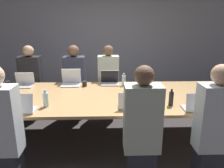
# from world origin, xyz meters

# --- Properties ---
(ground_plane) EXTENTS (24.00, 24.00, 0.00)m
(ground_plane) POSITION_xyz_m (0.00, 0.00, 0.00)
(ground_plane) COLOR #383333
(curtain_wall) EXTENTS (12.00, 0.06, 2.80)m
(curtain_wall) POSITION_xyz_m (0.00, 2.55, 1.40)
(curtain_wall) COLOR #9999A3
(curtain_wall) RESTS_ON ground_plane
(conference_table) EXTENTS (4.35, 1.52, 0.75)m
(conference_table) POSITION_xyz_m (0.00, 0.00, 0.71)
(conference_table) COLOR tan
(conference_table) RESTS_ON ground_plane
(laptop_near_midright) EXTENTS (0.36, 0.22, 0.22)m
(laptop_near_midright) POSITION_xyz_m (0.42, -0.52, 0.82)
(laptop_near_midright) COLOR silver
(laptop_near_midright) RESTS_ON conference_table
(person_near_midright) EXTENTS (0.40, 0.24, 1.41)m
(person_near_midright) POSITION_xyz_m (0.48, -0.99, 0.69)
(person_near_midright) COLOR #2D2D38
(person_near_midright) RESTS_ON ground_plane
(bottle_near_midright) EXTENTS (0.08, 0.08, 0.23)m
(bottle_near_midright) POSITION_xyz_m (0.73, -0.43, 0.85)
(bottle_near_midright) COLOR green
(bottle_near_midright) RESTS_ON conference_table
(laptop_far_center) EXTENTS (0.32, 0.24, 0.24)m
(laptop_far_center) POSITION_xyz_m (0.16, 0.62, 0.82)
(laptop_far_center) COLOR #B7B7BC
(laptop_far_center) RESTS_ON conference_table
(person_far_center) EXTENTS (0.40, 0.24, 1.40)m
(person_far_center) POSITION_xyz_m (0.14, 0.99, 0.68)
(person_far_center) COLOR #2D2D38
(person_far_center) RESTS_ON ground_plane
(bottle_far_center) EXTENTS (0.07, 0.07, 0.22)m
(bottle_far_center) POSITION_xyz_m (0.40, 0.52, 0.85)
(bottle_far_center) COLOR #ADD1E0
(bottle_far_center) RESTS_ON conference_table
(laptop_near_left) EXTENTS (0.36, 0.25, 0.25)m
(laptop_near_left) POSITION_xyz_m (-0.98, -0.61, 0.83)
(laptop_near_left) COLOR silver
(laptop_near_left) RESTS_ON conference_table
(person_near_left) EXTENTS (0.40, 0.24, 1.43)m
(person_near_left) POSITION_xyz_m (-1.04, -1.00, 0.70)
(person_near_left) COLOR #2D2D38
(person_near_left) RESTS_ON ground_plane
(bottle_near_left) EXTENTS (0.07, 0.07, 0.23)m
(bottle_near_left) POSITION_xyz_m (-0.70, -0.42, 0.85)
(bottle_near_left) COLOR #ADD1E0
(bottle_near_left) RESTS_ON conference_table
(laptop_far_left) EXTENTS (0.31, 0.23, 0.23)m
(laptop_far_left) POSITION_xyz_m (-1.32, 0.53, 0.82)
(laptop_far_left) COLOR silver
(laptop_far_left) RESTS_ON conference_table
(person_far_left) EXTENTS (0.40, 0.24, 1.41)m
(person_far_left) POSITION_xyz_m (-1.35, 0.97, 0.68)
(person_far_left) COLOR #2D2D38
(person_far_left) RESTS_ON ground_plane
(cup_far_left) EXTENTS (0.09, 0.09, 0.10)m
(cup_far_left) POSITION_xyz_m (-1.60, 0.52, 0.80)
(cup_far_left) COLOR #232328
(cup_far_left) RESTS_ON conference_table
(laptop_far_midleft) EXTENTS (0.34, 0.27, 0.28)m
(laptop_far_midleft) POSITION_xyz_m (-0.52, 0.59, 0.83)
(laptop_far_midleft) COLOR silver
(laptop_far_midleft) RESTS_ON conference_table
(person_far_midleft) EXTENTS (0.40, 0.24, 1.42)m
(person_far_midleft) POSITION_xyz_m (-0.51, 0.93, 0.69)
(person_far_midleft) COLOR #2D2D38
(person_far_midleft) RESTS_ON ground_plane
(cup_far_midleft) EXTENTS (0.08, 0.08, 0.09)m
(cup_far_midleft) POSITION_xyz_m (-0.28, 0.50, 0.80)
(cup_far_midleft) COLOR #232328
(cup_far_midleft) RESTS_ON conference_table
(laptop_near_right) EXTENTS (0.36, 0.24, 0.24)m
(laptop_near_right) POSITION_xyz_m (1.25, -0.63, 0.83)
(laptop_near_right) COLOR #B7B7BC
(laptop_near_right) RESTS_ON conference_table
(person_near_right) EXTENTS (0.40, 0.24, 1.42)m
(person_near_right) POSITION_xyz_m (1.28, -1.00, 0.69)
(person_near_right) COLOR #2D2D38
(person_near_right) RESTS_ON ground_plane
(cup_near_right) EXTENTS (0.09, 0.09, 0.09)m
(cup_near_right) POSITION_xyz_m (1.51, -0.58, 0.80)
(cup_near_right) COLOR white
(cup_near_right) RESTS_ON conference_table
(bottle_near_right) EXTENTS (0.06, 0.06, 0.23)m
(bottle_near_right) POSITION_xyz_m (0.95, -0.43, 0.85)
(bottle_near_right) COLOR black
(bottle_near_right) RESTS_ON conference_table
(stapler) EXTENTS (0.09, 0.16, 0.05)m
(stapler) POSITION_xyz_m (0.42, -0.17, 0.78)
(stapler) COLOR black
(stapler) RESTS_ON conference_table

